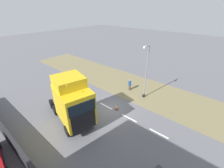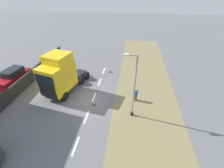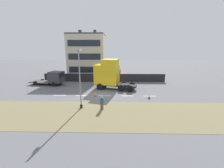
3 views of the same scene
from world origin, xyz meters
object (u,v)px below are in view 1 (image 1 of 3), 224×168
(lorry_cab, at_px, (73,102))
(traffic_cone_lead, at_px, (79,85))
(lamp_post, at_px, (146,75))
(traffic_cone_trailing, at_px, (117,107))
(pedestrian, at_px, (130,85))

(lorry_cab, height_order, traffic_cone_lead, lorry_cab)
(lamp_post, distance_m, traffic_cone_trailing, 5.00)
(lorry_cab, distance_m, traffic_cone_trailing, 5.06)
(pedestrian, bearing_deg, lamp_post, 79.73)
(lorry_cab, height_order, lamp_post, lamp_post)
(pedestrian, bearing_deg, lorry_cab, -2.01)
(lamp_post, bearing_deg, lorry_cab, -17.90)
(lamp_post, bearing_deg, pedestrian, -100.27)
(lamp_post, distance_m, pedestrian, 3.34)
(lamp_post, xyz_separation_m, traffic_cone_lead, (3.38, -8.39, -2.77))
(traffic_cone_lead, relative_size, traffic_cone_trailing, 1.00)
(traffic_cone_lead, bearing_deg, lamp_post, 111.92)
(lamp_post, height_order, traffic_cone_trailing, lamp_post)
(lamp_post, relative_size, traffic_cone_trailing, 11.25)
(lorry_cab, relative_size, lamp_post, 1.08)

